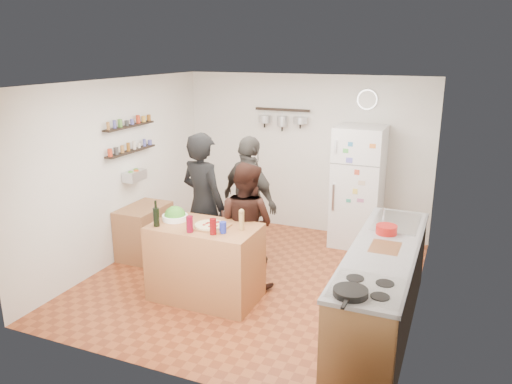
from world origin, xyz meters
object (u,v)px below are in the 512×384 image
at_px(wine_bottle, 156,217).
at_px(person_left, 203,205).
at_px(person_center, 246,225).
at_px(skillet, 351,292).
at_px(salt_canister, 223,227).
at_px(salad_bowl, 175,217).
at_px(pepper_mill, 242,222).
at_px(person_back, 249,201).
at_px(counter_run, 382,290).
at_px(prep_island, 205,262).
at_px(wall_clock, 367,100).
at_px(side_table, 145,231).
at_px(fridge, 358,187).
at_px(red_bowl, 386,230).

bearing_deg(wine_bottle, person_left, 79.96).
distance_m(person_left, person_center, 0.67).
bearing_deg(skillet, salt_canister, 150.69).
relative_size(salad_bowl, pepper_mill, 1.55).
height_order(person_back, counter_run, person_back).
distance_m(prep_island, salad_bowl, 0.64).
xyz_separation_m(person_back, wall_clock, (1.20, 1.61, 1.26)).
bearing_deg(counter_run, side_table, 168.87).
bearing_deg(salt_canister, fridge, 68.90).
bearing_deg(fridge, red_bowl, -69.60).
relative_size(person_back, fridge, 0.99).
height_order(salad_bowl, counter_run, salad_bowl).
relative_size(counter_run, side_table, 3.29).
bearing_deg(skillet, person_left, 143.99).
bearing_deg(counter_run, wall_clock, 105.92).
bearing_deg(wall_clock, person_back, -126.66).
bearing_deg(fridge, pepper_mill, -109.29).
height_order(person_center, person_back, person_back).
bearing_deg(salad_bowl, skillet, -24.77).
height_order(person_back, red_bowl, person_back).
height_order(prep_island, salt_canister, salt_canister).
relative_size(prep_island, person_left, 0.66).
relative_size(salt_canister, skillet, 0.44).
bearing_deg(skillet, prep_island, 151.80).
relative_size(prep_island, fridge, 0.69).
distance_m(pepper_mill, person_back, 1.15).
relative_size(pepper_mill, side_table, 0.25).
relative_size(salad_bowl, skillet, 1.05).
height_order(counter_run, red_bowl, red_bowl).
xyz_separation_m(prep_island, person_back, (0.08, 1.13, 0.44)).
distance_m(prep_island, counter_run, 2.03).
height_order(salt_canister, person_back, person_back).
distance_m(salt_canister, fridge, 2.71).
relative_size(salt_canister, side_table, 0.16).
relative_size(wine_bottle, side_table, 0.27).
bearing_deg(salt_canister, red_bowl, 21.18).
bearing_deg(red_bowl, person_center, -179.65).
distance_m(pepper_mill, skillet, 1.83).
xyz_separation_m(wine_bottle, side_table, (-0.91, 1.01, -0.65)).
bearing_deg(red_bowl, counter_run, -83.18).
xyz_separation_m(person_center, skillet, (1.63, -1.55, 0.16)).
relative_size(person_back, counter_run, 0.68).
distance_m(person_back, skillet, 2.85).
height_order(salad_bowl, person_left, person_left).
xyz_separation_m(skillet, wall_clock, (-0.65, 3.77, 1.20)).
bearing_deg(side_table, person_back, 12.88).
xyz_separation_m(pepper_mill, counter_run, (1.58, 0.06, -0.56)).
xyz_separation_m(wine_bottle, fridge, (1.78, 2.63, -0.12)).
bearing_deg(fridge, wall_clock, 90.00).
xyz_separation_m(salt_canister, wall_clock, (0.98, 2.86, 1.18)).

